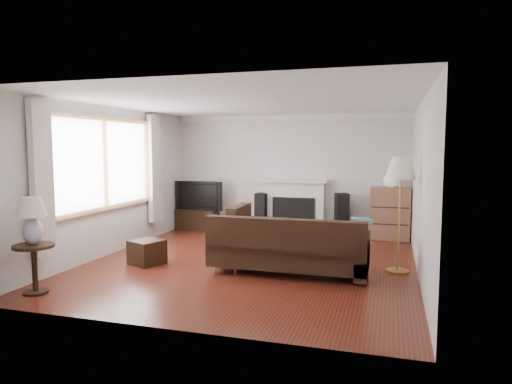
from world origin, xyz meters
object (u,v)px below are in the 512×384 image
(tv_stand, at_px, (197,219))
(bookshelf, at_px, (390,214))
(floor_lamp, at_px, (399,215))
(side_table, at_px, (35,269))
(coffee_table, at_px, (310,241))
(sectional_sofa, at_px, (289,246))

(tv_stand, xyz_separation_m, bookshelf, (4.11, 0.03, 0.29))
(floor_lamp, xyz_separation_m, side_table, (-4.37, -2.30, -0.53))
(tv_stand, relative_size, coffee_table, 0.88)
(side_table, bearing_deg, tv_stand, 88.36)
(coffee_table, distance_m, floor_lamp, 1.82)
(tv_stand, relative_size, sectional_sofa, 0.37)
(bookshelf, xyz_separation_m, sectional_sofa, (-1.40, -2.91, -0.13))
(tv_stand, height_order, bookshelf, bookshelf)
(coffee_table, bearing_deg, tv_stand, 169.41)
(coffee_table, relative_size, floor_lamp, 0.61)
(bookshelf, distance_m, side_table, 6.35)
(floor_lamp, bearing_deg, sectional_sofa, -162.20)
(bookshelf, distance_m, sectional_sofa, 3.23)
(floor_lamp, bearing_deg, bookshelf, 93.04)
(side_table, bearing_deg, coffee_table, 47.51)
(bookshelf, distance_m, floor_lamp, 2.44)
(tv_stand, bearing_deg, sectional_sofa, -46.67)
(floor_lamp, bearing_deg, tv_stand, 150.60)
(sectional_sofa, xyz_separation_m, side_table, (-2.85, -1.81, -0.09))
(tv_stand, height_order, coffee_table, tv_stand)
(tv_stand, xyz_separation_m, sectional_sofa, (2.71, -2.88, 0.17))
(bookshelf, height_order, floor_lamp, floor_lamp)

